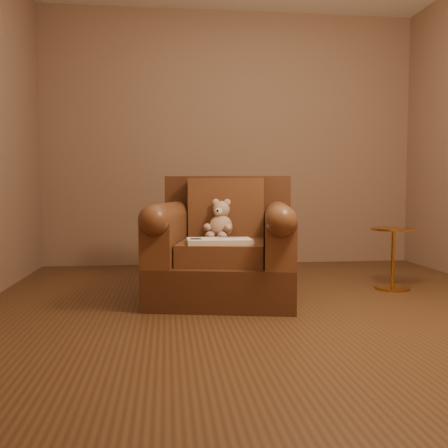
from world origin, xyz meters
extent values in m
plane|color=#51331C|center=(0.00, 0.00, 0.00)|extent=(4.00, 4.00, 0.00)
cube|color=#866652|center=(0.00, 2.00, 1.35)|extent=(4.00, 0.02, 2.70)
cube|color=#472817|center=(-0.28, 0.24, 0.14)|extent=(1.19, 1.15, 0.29)
cube|color=#472817|center=(-0.20, 0.67, 0.60)|extent=(1.02, 0.30, 0.63)
cube|color=brown|center=(-0.29, 0.19, 0.36)|extent=(0.72, 0.82, 0.15)
cube|color=brown|center=(-0.23, 0.54, 0.67)|extent=(0.61, 0.27, 0.46)
cube|color=brown|center=(-0.69, 0.27, 0.45)|extent=(0.37, 0.89, 0.33)
cube|color=brown|center=(0.11, 0.11, 0.45)|extent=(0.37, 0.89, 0.33)
cylinder|color=brown|center=(-0.69, 0.27, 0.61)|extent=(0.37, 0.89, 0.20)
cylinder|color=brown|center=(0.11, 0.11, 0.61)|extent=(0.37, 0.89, 0.20)
ellipsoid|color=tan|center=(-0.29, 0.39, 0.52)|extent=(0.18, 0.16, 0.19)
sphere|color=tan|center=(-0.28, 0.40, 0.66)|extent=(0.13, 0.13, 0.13)
ellipsoid|color=tan|center=(-0.32, 0.42, 0.71)|extent=(0.05, 0.03, 0.05)
ellipsoid|color=tan|center=(-0.24, 0.38, 0.71)|extent=(0.05, 0.03, 0.05)
ellipsoid|color=beige|center=(-0.31, 0.34, 0.65)|extent=(0.06, 0.04, 0.05)
sphere|color=black|center=(-0.32, 0.32, 0.65)|extent=(0.02, 0.02, 0.02)
ellipsoid|color=tan|center=(-0.39, 0.36, 0.52)|extent=(0.06, 0.12, 0.06)
ellipsoid|color=tan|center=(-0.24, 0.29, 0.52)|extent=(0.06, 0.12, 0.06)
ellipsoid|color=tan|center=(-0.38, 0.31, 0.47)|extent=(0.07, 0.12, 0.06)
ellipsoid|color=tan|center=(-0.29, 0.27, 0.47)|extent=(0.07, 0.12, 0.06)
cube|color=beige|center=(-0.34, 0.01, 0.45)|extent=(0.44, 0.27, 0.03)
cube|color=white|center=(-0.45, 0.01, 0.47)|extent=(0.22, 0.27, 0.00)
cube|color=white|center=(-0.23, 0.01, 0.47)|extent=(0.22, 0.27, 0.00)
cube|color=beige|center=(-0.34, 0.01, 0.47)|extent=(0.01, 0.27, 0.00)
cube|color=#0F1638|center=(-0.50, 0.01, 0.47)|extent=(0.07, 0.09, 0.00)
cube|color=slate|center=(-0.23, 0.11, 0.47)|extent=(0.20, 0.06, 0.00)
cylinder|color=#C08534|center=(1.12, 0.45, 0.01)|extent=(0.29, 0.29, 0.02)
cylinder|color=#C08534|center=(1.12, 0.45, 0.25)|extent=(0.03, 0.03, 0.46)
cylinder|color=#C08534|center=(1.12, 0.45, 0.49)|extent=(0.36, 0.36, 0.02)
cylinder|color=#C08534|center=(1.12, 0.45, 0.48)|extent=(0.03, 0.03, 0.02)
camera|label=1|loc=(-0.70, -3.38, 0.81)|focal=40.00mm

